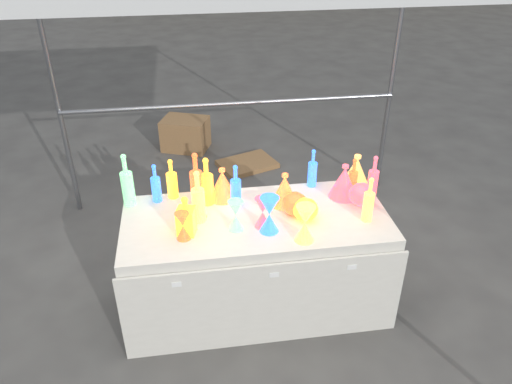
{
  "coord_description": "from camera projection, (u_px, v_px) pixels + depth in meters",
  "views": [
    {
      "loc": [
        -0.41,
        -2.76,
        2.64
      ],
      "look_at": [
        0.0,
        0.0,
        0.95
      ],
      "focal_mm": 35.0,
      "sensor_mm": 36.0,
      "label": 1
    }
  ],
  "objects": [
    {
      "name": "bottle_2",
      "position": [
        196.0,
        179.0,
        3.41
      ],
      "size": [
        0.11,
        0.11,
        0.4
      ],
      "primitive_type": null,
      "rotation": [
        0.0,
        0.0,
        -0.31
      ],
      "color": "orange",
      "rests_on": "display_table"
    },
    {
      "name": "ground",
      "position": [
        256.0,
        300.0,
        3.76
      ],
      "size": [
        80.0,
        80.0,
        0.0
      ],
      "primitive_type": "plane",
      "color": "#5E5C57",
      "rests_on": "ground"
    },
    {
      "name": "bottle_8",
      "position": [
        313.0,
        168.0,
        3.65
      ],
      "size": [
        0.08,
        0.08,
        0.3
      ],
      "primitive_type": null,
      "rotation": [
        0.0,
        0.0,
        0.3
      ],
      "color": "#1A8F4A",
      "rests_on": "display_table"
    },
    {
      "name": "hourglass_5",
      "position": [
        269.0,
        215.0,
        3.17
      ],
      "size": [
        0.16,
        0.16,
        0.25
      ],
      "primitive_type": null,
      "rotation": [
        0.0,
        0.0,
        -0.37
      ],
      "color": "#1A8F4A",
      "rests_on": "display_table"
    },
    {
      "name": "bottle_5",
      "position": [
        127.0,
        180.0,
        3.4
      ],
      "size": [
        0.11,
        0.11,
        0.39
      ],
      "primitive_type": null,
      "rotation": [
        0.0,
        0.0,
        -0.28
      ],
      "color": "#B12390",
      "rests_on": "display_table"
    },
    {
      "name": "lampshade_3",
      "position": [
        356.0,
        172.0,
        3.63
      ],
      "size": [
        0.23,
        0.23,
        0.27
      ],
      "primitive_type": null,
      "rotation": [
        0.0,
        0.0,
        0.01
      ],
      "color": "#12735A",
      "rests_on": "display_table"
    },
    {
      "name": "globe_0",
      "position": [
        305.0,
        210.0,
        3.31
      ],
      "size": [
        0.22,
        0.22,
        0.14
      ],
      "primitive_type": null,
      "rotation": [
        0.0,
        0.0,
        0.35
      ],
      "color": "red",
      "rests_on": "display_table"
    },
    {
      "name": "hourglass_1",
      "position": [
        263.0,
        212.0,
        3.23
      ],
      "size": [
        0.11,
        0.11,
        0.21
      ],
      "primitive_type": null,
      "rotation": [
        0.0,
        0.0,
        -0.03
      ],
      "color": "#1B1BA0",
      "rests_on": "display_table"
    },
    {
      "name": "lampshade_0",
      "position": [
        222.0,
        184.0,
        3.52
      ],
      "size": [
        0.26,
        0.26,
        0.24
      ],
      "primitive_type": null,
      "rotation": [
        0.0,
        0.0,
        0.38
      ],
      "color": "yellow",
      "rests_on": "display_table"
    },
    {
      "name": "bottle_11",
      "position": [
        369.0,
        199.0,
        3.26
      ],
      "size": [
        0.09,
        0.09,
        0.32
      ],
      "primitive_type": null,
      "rotation": [
        0.0,
        0.0,
        -0.23
      ],
      "color": "#12735A",
      "rests_on": "display_table"
    },
    {
      "name": "hourglass_0",
      "position": [
        183.0,
        226.0,
        3.12
      ],
      "size": [
        0.12,
        0.12,
        0.19
      ],
      "primitive_type": null,
      "rotation": [
        0.0,
        0.0,
        -0.26
      ],
      "color": "orange",
      "rests_on": "display_table"
    },
    {
      "name": "bottle_0",
      "position": [
        172.0,
        179.0,
        3.52
      ],
      "size": [
        0.1,
        0.1,
        0.3
      ],
      "primitive_type": null,
      "rotation": [
        0.0,
        0.0,
        0.31
      ],
      "color": "red",
      "rests_on": "display_table"
    },
    {
      "name": "hourglass_2",
      "position": [
        305.0,
        224.0,
        3.08
      ],
      "size": [
        0.15,
        0.15,
        0.25
      ],
      "primitive_type": null,
      "rotation": [
        0.0,
        0.0,
        0.2
      ],
      "color": "#12735A",
      "rests_on": "display_table"
    },
    {
      "name": "bottle_6",
      "position": [
        207.0,
        181.0,
        3.43
      ],
      "size": [
        0.12,
        0.12,
        0.36
      ],
      "primitive_type": null,
      "rotation": [
        0.0,
        0.0,
        -0.42
      ],
      "color": "red",
      "rests_on": "display_table"
    },
    {
      "name": "bottle_7",
      "position": [
        236.0,
        186.0,
        3.42
      ],
      "size": [
        0.09,
        0.09,
        0.32
      ],
      "primitive_type": null,
      "rotation": [
        0.0,
        0.0,
        -0.27
      ],
      "color": "#1A8F4A",
      "rests_on": "display_table"
    },
    {
      "name": "decanter_0",
      "position": [
        186.0,
        215.0,
        3.14
      ],
      "size": [
        0.14,
        0.14,
        0.27
      ],
      "primitive_type": null,
      "rotation": [
        0.0,
        0.0,
        -0.27
      ],
      "color": "red",
      "rests_on": "display_table"
    },
    {
      "name": "globe_3",
      "position": [
        361.0,
        196.0,
        3.47
      ],
      "size": [
        0.19,
        0.19,
        0.14
      ],
      "primitive_type": null,
      "rotation": [
        0.0,
        0.0,
        0.03
      ],
      "color": "#1B1BA0",
      "rests_on": "display_table"
    },
    {
      "name": "lampshade_2",
      "position": [
        344.0,
        181.0,
        3.54
      ],
      "size": [
        0.25,
        0.25,
        0.25
      ],
      "primitive_type": null,
      "rotation": [
        0.0,
        0.0,
        -0.23
      ],
      "color": "#1B1BA0",
      "rests_on": "display_table"
    },
    {
      "name": "bottle_1",
      "position": [
        156.0,
        183.0,
        3.47
      ],
      "size": [
        0.08,
        0.08,
        0.29
      ],
      "primitive_type": null,
      "rotation": [
        0.0,
        0.0,
        0.23
      ],
      "color": "#1A8F4A",
      "rests_on": "display_table"
    },
    {
      "name": "bottle_9",
      "position": [
        353.0,
        177.0,
        3.55
      ],
      "size": [
        0.07,
        0.07,
        0.29
      ],
      "primitive_type": null,
      "rotation": [
        0.0,
        0.0,
        0.11
      ],
      "color": "orange",
      "rests_on": "display_table"
    },
    {
      "name": "display_table",
      "position": [
        256.0,
        262.0,
        3.55
      ],
      "size": [
        1.84,
        0.83,
        0.75
      ],
      "color": "silver",
      "rests_on": "ground"
    },
    {
      "name": "lampshade_1",
      "position": [
        285.0,
        189.0,
        3.45
      ],
      "size": [
        0.22,
        0.22,
        0.24
      ],
      "primitive_type": null,
      "rotation": [
        0.0,
        0.0,
        -0.09
      ],
      "color": "yellow",
      "rests_on": "display_table"
    },
    {
      "name": "hourglass_3",
      "position": [
        236.0,
        215.0,
        3.2
      ],
      "size": [
        0.12,
        0.12,
        0.21
      ],
      "primitive_type": null,
      "rotation": [
        0.0,
        0.0,
        -0.13
      ],
      "color": "#B12390",
      "rests_on": "display_table"
    },
    {
      "name": "globe_2",
      "position": [
        295.0,
        205.0,
        3.37
      ],
      "size": [
        0.21,
        0.21,
        0.14
      ],
      "primitive_type": null,
      "rotation": [
        0.0,
        0.0,
        0.22
      ],
      "color": "orange",
      "rests_on": "display_table"
    },
    {
      "name": "hourglass_4",
      "position": [
        199.0,
        205.0,
        3.33
      ],
      "size": [
        0.1,
        0.1,
        0.19
      ],
      "primitive_type": null,
      "rotation": [
        0.0,
        0.0,
        -0.06
      ],
      "color": "red",
      "rests_on": "display_table"
    },
    {
      "name": "cardboard_box_closed",
      "position": [
        185.0,
        134.0,
        5.87
      ],
      "size": [
        0.61,
        0.53,
        0.37
      ],
      "primitive_type": "cube",
      "rotation": [
        0.0,
        0.0,
        -0.36
      ],
      "color": "#976D44",
      "rests_on": "ground"
    },
    {
      "name": "bottle_4",
      "position": [
        198.0,
        196.0,
        3.24
      ],
      "size": [
        0.1,
        0.1,
        0.38
      ],
      "primitive_type": null,
      "rotation": [
        0.0,
        0.0,
        -0.13
      ],
      "color": "#12735A",
      "rests_on": "display_table"
    },
    {
      "name": "bottle_10",
      "position": [
        373.0,
        177.0,
        3.51
      ],
      "size": [
        0.1,
        0.1,
        0.33
      ],
      "primitive_type": null,
      "rotation": [
        0.0,
        0.0,
        -0.41
      ],
      "color": "#1B1BA0",
      "rests_on": "display_table"
    },
    {
      "name": "cardboard_box_flat",
      "position": [
        247.0,
        164.0,
        5.57
      ],
      "size": [
        0.71,
        0.61,
        0.05
      ],
      "primitive_type": "cube",
      "rotation": [
        0.0,
        0.0,
        0.36
      ],
      "color": "#976D44",
      "rests_on": "ground"
    }
  ]
}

